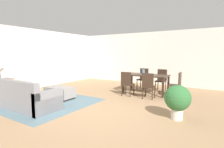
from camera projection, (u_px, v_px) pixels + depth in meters
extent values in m
plane|color=#9E7A56|center=(101.00, 110.00, 4.91)|extent=(10.80, 10.80, 0.00)
cube|color=silver|center=(158.00, 58.00, 8.96)|extent=(9.00, 0.12, 2.70)
cube|color=silver|center=(22.00, 59.00, 7.55)|extent=(0.12, 11.00, 2.70)
cube|color=slate|center=(44.00, 102.00, 5.73)|extent=(3.00, 2.80, 0.01)
cube|color=gray|center=(25.00, 100.00, 5.20)|extent=(2.26, 0.89, 0.42)
cube|color=gray|center=(12.00, 88.00, 4.85)|extent=(2.26, 0.16, 0.44)
cube|color=gray|center=(6.00, 93.00, 5.75)|extent=(0.14, 0.89, 0.62)
cube|color=gray|center=(48.00, 102.00, 4.63)|extent=(0.14, 0.89, 0.62)
cube|color=gray|center=(10.00, 85.00, 5.44)|extent=(0.43, 0.13, 0.42)
cube|color=beige|center=(17.00, 86.00, 5.20)|extent=(0.40, 0.13, 0.40)
cube|color=tan|center=(26.00, 88.00, 4.96)|extent=(0.39, 0.13, 0.40)
cube|color=tan|center=(35.00, 90.00, 4.72)|extent=(0.36, 0.12, 0.36)
cube|color=gray|center=(60.00, 92.00, 6.21)|extent=(1.05, 0.57, 0.36)
cylinder|color=#332319|center=(56.00, 95.00, 6.69)|extent=(0.05, 0.05, 0.06)
cylinder|color=#332319|center=(74.00, 98.00, 6.18)|extent=(0.05, 0.05, 0.06)
cylinder|color=#332319|center=(46.00, 97.00, 6.29)|extent=(0.05, 0.05, 0.06)
cylinder|color=#332319|center=(64.00, 101.00, 5.79)|extent=(0.05, 0.05, 0.06)
cube|color=olive|center=(1.00, 84.00, 5.94)|extent=(0.40, 0.40, 0.03)
cylinder|color=olive|center=(4.00, 91.00, 6.21)|extent=(0.04, 0.04, 0.55)
cylinder|color=olive|center=(9.00, 92.00, 6.03)|extent=(0.04, 0.04, 0.55)
cylinder|color=brown|center=(1.00, 83.00, 5.94)|extent=(0.16, 0.16, 0.02)
cylinder|color=brown|center=(0.00, 78.00, 5.92)|extent=(0.02, 0.02, 0.32)
cone|color=beige|center=(0.00, 71.00, 5.89)|extent=(0.26, 0.26, 0.18)
cube|color=#332319|center=(146.00, 75.00, 6.98)|extent=(1.73, 0.87, 0.04)
cube|color=#332319|center=(132.00, 81.00, 7.76)|extent=(0.07, 0.07, 0.72)
cube|color=#332319|center=(168.00, 85.00, 6.92)|extent=(0.07, 0.07, 0.72)
cube|color=#332319|center=(123.00, 84.00, 7.13)|extent=(0.07, 0.07, 0.72)
cube|color=#332319|center=(163.00, 88.00, 6.28)|extent=(0.07, 0.07, 0.72)
cube|color=#332319|center=(128.00, 84.00, 6.61)|extent=(0.41, 0.41, 0.04)
cube|color=#332319|center=(126.00, 78.00, 6.43)|extent=(0.40, 0.05, 0.47)
cylinder|color=#332319|center=(126.00, 89.00, 6.87)|extent=(0.04, 0.04, 0.41)
cylinder|color=#332319|center=(134.00, 90.00, 6.69)|extent=(0.04, 0.04, 0.41)
cylinder|color=#332319|center=(122.00, 91.00, 6.58)|extent=(0.04, 0.04, 0.41)
cylinder|color=#332319|center=(130.00, 92.00, 6.40)|extent=(0.04, 0.04, 0.41)
cube|color=#332319|center=(149.00, 87.00, 6.19)|extent=(0.43, 0.43, 0.04)
cube|color=#332319|center=(148.00, 80.00, 6.00)|extent=(0.40, 0.07, 0.47)
cylinder|color=#332319|center=(146.00, 91.00, 6.44)|extent=(0.04, 0.04, 0.41)
cylinder|color=#332319|center=(155.00, 92.00, 6.29)|extent=(0.04, 0.04, 0.41)
cylinder|color=#332319|center=(143.00, 93.00, 6.14)|extent=(0.04, 0.04, 0.41)
cylinder|color=#332319|center=(152.00, 94.00, 5.99)|extent=(0.04, 0.04, 0.41)
cube|color=#332319|center=(142.00, 80.00, 7.87)|extent=(0.43, 0.43, 0.04)
cube|color=#332319|center=(144.00, 74.00, 7.98)|extent=(0.40, 0.07, 0.47)
cylinder|color=#332319|center=(144.00, 85.00, 7.66)|extent=(0.04, 0.04, 0.41)
cylinder|color=#332319|center=(137.00, 85.00, 7.85)|extent=(0.04, 0.04, 0.41)
cylinder|color=#332319|center=(147.00, 84.00, 7.93)|extent=(0.04, 0.04, 0.41)
cylinder|color=#332319|center=(140.00, 84.00, 8.13)|extent=(0.04, 0.04, 0.41)
cube|color=#332319|center=(161.00, 81.00, 7.42)|extent=(0.40, 0.40, 0.04)
cube|color=#332319|center=(162.00, 75.00, 7.54)|extent=(0.40, 0.04, 0.47)
cylinder|color=#332319|center=(163.00, 87.00, 7.21)|extent=(0.04, 0.04, 0.41)
cylinder|color=#332319|center=(155.00, 87.00, 7.39)|extent=(0.04, 0.04, 0.41)
cylinder|color=#332319|center=(166.00, 86.00, 7.49)|extent=(0.04, 0.04, 0.41)
cylinder|color=#332319|center=(158.00, 85.00, 7.68)|extent=(0.04, 0.04, 0.41)
cube|color=#332319|center=(174.00, 85.00, 6.42)|extent=(0.41, 0.41, 0.04)
cube|color=#332319|center=(180.00, 79.00, 6.30)|extent=(0.05, 0.40, 0.47)
cylinder|color=#332319|center=(168.00, 92.00, 6.39)|extent=(0.04, 0.04, 0.41)
cylinder|color=#332319|center=(170.00, 90.00, 6.68)|extent=(0.04, 0.04, 0.41)
cylinder|color=#332319|center=(178.00, 93.00, 6.21)|extent=(0.04, 0.04, 0.41)
cylinder|color=#332319|center=(180.00, 91.00, 6.50)|extent=(0.04, 0.04, 0.41)
cylinder|color=slate|center=(143.00, 72.00, 7.00)|extent=(0.10, 0.10, 0.20)
cylinder|color=beige|center=(177.00, 114.00, 4.25)|extent=(0.28, 0.28, 0.26)
sphere|color=#2D6633|center=(178.00, 98.00, 4.20)|extent=(0.62, 0.62, 0.62)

